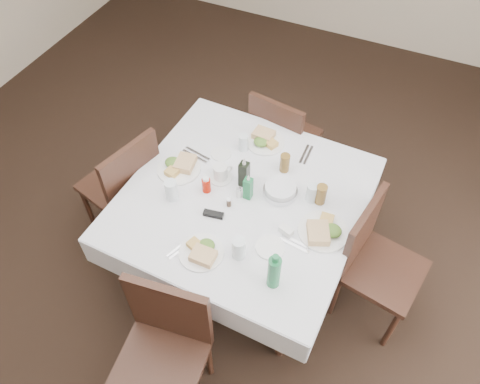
{
  "coord_description": "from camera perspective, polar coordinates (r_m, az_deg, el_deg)",
  "views": [
    {
      "loc": [
        0.91,
        -1.49,
        3.05
      ],
      "look_at": [
        0.14,
        0.2,
        0.8
      ],
      "focal_mm": 35.0,
      "sensor_mm": 36.0,
      "label": 1
    }
  ],
  "objects": [
    {
      "name": "sunglasses",
      "position": [
        2.85,
        -3.25,
        -2.72
      ],
      "size": [
        0.13,
        0.06,
        0.03
      ],
      "color": "black",
      "rests_on": "dining_table"
    },
    {
      "name": "ground_plane",
      "position": [
        3.51,
        -3.44,
        -9.98
      ],
      "size": [
        7.0,
        7.0,
        0.0
      ],
      "primitive_type": "plane",
      "color": "black"
    },
    {
      "name": "cutlery_w",
      "position": [
        3.2,
        -5.35,
        4.52
      ],
      "size": [
        0.21,
        0.09,
        0.01
      ],
      "color": "silver",
      "rests_on": "dining_table"
    },
    {
      "name": "side_plate_a",
      "position": [
        3.19,
        -2.34,
        4.69
      ],
      "size": [
        0.14,
        0.14,
        0.01
      ],
      "color": "white",
      "rests_on": "dining_table"
    },
    {
      "name": "iced_tea_b",
      "position": [
        2.91,
        9.84,
        -0.28
      ],
      "size": [
        0.07,
        0.07,
        0.14
      ],
      "color": "brown",
      "rests_on": "dining_table"
    },
    {
      "name": "cutlery_s",
      "position": [
        2.73,
        -7.5,
        -6.99
      ],
      "size": [
        0.09,
        0.16,
        0.01
      ],
      "color": "silver",
      "rests_on": "dining_table"
    },
    {
      "name": "meal_south",
      "position": [
        2.69,
        -4.62,
        -7.23
      ],
      "size": [
        0.26,
        0.26,
        0.06
      ],
      "color": "white",
      "rests_on": "dining_table"
    },
    {
      "name": "side_plate_b",
      "position": [
        2.72,
        3.7,
        -6.76
      ],
      "size": [
        0.17,
        0.17,
        0.01
      ],
      "color": "white",
      "rests_on": "dining_table"
    },
    {
      "name": "cutlery_n",
      "position": [
        3.22,
        8.07,
        4.54
      ],
      "size": [
        0.05,
        0.19,
        0.01
      ],
      "color": "silver",
      "rests_on": "dining_table"
    },
    {
      "name": "water_e",
      "position": [
        2.91,
        8.76,
        -0.1
      ],
      "size": [
        0.07,
        0.07,
        0.13
      ],
      "color": "silver",
      "rests_on": "dining_table"
    },
    {
      "name": "room_shell",
      "position": [
        2.2,
        -5.56,
        12.69
      ],
      "size": [
        6.04,
        7.04,
        2.8
      ],
      "color": "beige",
      "rests_on": "ground"
    },
    {
      "name": "oil_cruet_green",
      "position": [
        2.88,
        0.99,
        0.55
      ],
      "size": [
        0.05,
        0.05,
        0.21
      ],
      "color": "#1A6F3C",
      "rests_on": "dining_table"
    },
    {
      "name": "chair_south",
      "position": [
        2.7,
        -9.16,
        -17.79
      ],
      "size": [
        0.52,
        0.52,
        0.99
      ],
      "color": "black",
      "rests_on": "ground"
    },
    {
      "name": "water_w",
      "position": [
        2.91,
        -8.36,
        0.22
      ],
      "size": [
        0.08,
        0.08,
        0.15
      ],
      "color": "silver",
      "rests_on": "dining_table"
    },
    {
      "name": "chair_east",
      "position": [
        3.05,
        15.88,
        -7.6
      ],
      "size": [
        0.53,
        0.53,
        0.97
      ],
      "color": "black",
      "rests_on": "ground"
    },
    {
      "name": "chair_west",
      "position": [
        3.38,
        -13.72,
        1.05
      ],
      "size": [
        0.57,
        0.57,
        0.98
      ],
      "color": "black",
      "rests_on": "ground"
    },
    {
      "name": "meal_north",
      "position": [
        3.26,
        3.01,
        6.38
      ],
      "size": [
        0.27,
        0.27,
        0.06
      ],
      "color": "white",
      "rests_on": "dining_table"
    },
    {
      "name": "bread_basket",
      "position": [
        2.95,
        4.93,
        0.24
      ],
      "size": [
        0.22,
        0.22,
        0.07
      ],
      "color": "silver",
      "rests_on": "dining_table"
    },
    {
      "name": "water_s",
      "position": [
        2.63,
        -0.16,
        -6.86
      ],
      "size": [
        0.08,
        0.08,
        0.14
      ],
      "color": "silver",
      "rests_on": "dining_table"
    },
    {
      "name": "oil_cruet_dark",
      "position": [
        2.93,
        0.5,
        2.3
      ],
      "size": [
        0.06,
        0.06,
        0.24
      ],
      "color": "black",
      "rests_on": "dining_table"
    },
    {
      "name": "meal_east",
      "position": [
        2.8,
        10.15,
        -4.65
      ],
      "size": [
        0.3,
        0.3,
        0.07
      ],
      "color": "white",
      "rests_on": "dining_table"
    },
    {
      "name": "sugar_caddy",
      "position": [
        2.78,
        5.66,
        -4.68
      ],
      "size": [
        0.09,
        0.07,
        0.04
      ],
      "color": "white",
      "rests_on": "dining_table"
    },
    {
      "name": "pepper_shaker",
      "position": [
        2.88,
        -1.37,
        -1.23
      ],
      "size": [
        0.03,
        0.03,
        0.07
      ],
      "color": "#3D2C20",
      "rests_on": "dining_table"
    },
    {
      "name": "salt_shaker",
      "position": [
        2.92,
        -0.17,
        -0.06
      ],
      "size": [
        0.03,
        0.03,
        0.08
      ],
      "color": "white",
      "rests_on": "dining_table"
    },
    {
      "name": "ketchup_bottle",
      "position": [
        2.94,
        -4.13,
        0.9
      ],
      "size": [
        0.06,
        0.06,
        0.12
      ],
      "color": "#B71300",
      "rests_on": "dining_table"
    },
    {
      "name": "iced_tea_a",
      "position": [
        3.06,
        5.48,
        3.56
      ],
      "size": [
        0.06,
        0.06,
        0.13
      ],
      "color": "brown",
      "rests_on": "dining_table"
    },
    {
      "name": "dining_table",
      "position": [
        3.0,
        0.39,
        -1.39
      ],
      "size": [
        1.5,
        1.5,
        0.76
      ],
      "color": "black",
      "rests_on": "ground"
    },
    {
      "name": "cutlery_e",
      "position": [
        2.75,
        6.76,
        -6.28
      ],
      "size": [
        0.2,
        0.07,
        0.01
      ],
      "color": "silver",
      "rests_on": "dining_table"
    },
    {
      "name": "green_bottle",
      "position": [
        2.51,
        4.17,
        -9.67
      ],
      "size": [
        0.07,
        0.07,
        0.27
      ],
      "color": "#1A6F3C",
      "rests_on": "dining_table"
    },
    {
      "name": "chair_north",
      "position": [
        3.67,
        5.01,
        6.81
      ],
      "size": [
        0.5,
        0.5,
        0.93
      ],
      "color": "black",
      "rests_on": "ground"
    },
    {
      "name": "coffee_mug",
      "position": [
        3.01,
        -2.35,
        2.33
      ],
      "size": [
        0.15,
        0.15,
        0.11
      ],
      "color": "white",
      "rests_on": "dining_table"
    },
    {
      "name": "water_n",
      "position": [
        3.19,
        0.42,
        6.06
      ],
      "size": [
        0.07,
        0.07,
        0.12
      ],
      "color": "silver",
      "rests_on": "dining_table"
    },
    {
      "name": "meal_west",
      "position": [
        3.11,
        -7.43,
        3.14
      ],
      "size": [
        0.29,
        0.29,
        0.06
      ],
      "color": "white",
      "rests_on": "dining_table"
    }
  ]
}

